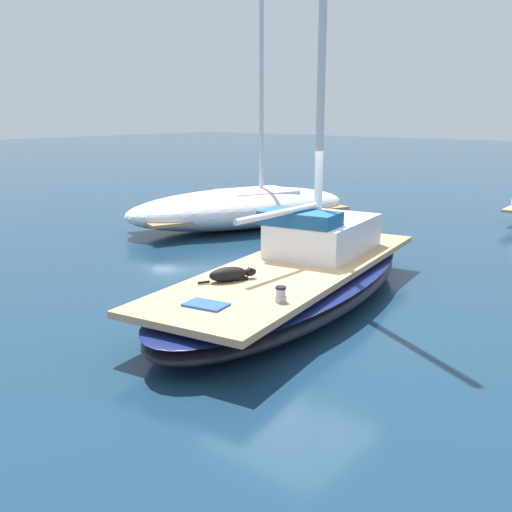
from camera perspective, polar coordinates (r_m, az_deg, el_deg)
ground_plane at (r=10.17m, az=3.60°, el=-4.51°), size 120.00×120.00×0.00m
sailboat_main at (r=10.07m, az=3.63°, el=-2.69°), size 3.63×7.54×0.66m
mast_main at (r=10.37m, az=5.76°, el=17.11°), size 0.14×2.27×7.00m
cabin_house at (r=10.90m, az=6.28°, el=2.14°), size 1.73×2.42×0.84m
dog_black at (r=9.05m, az=-2.48°, el=-1.73°), size 0.50×0.90×0.22m
deck_winch at (r=8.08m, az=2.38°, el=-3.69°), size 0.16×0.16×0.21m
deck_towel at (r=7.95m, az=-4.79°, el=-4.65°), size 0.62×0.46×0.03m
moored_boat_port_side at (r=16.64m, az=-1.51°, el=4.68°), size 4.84×7.14×6.19m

